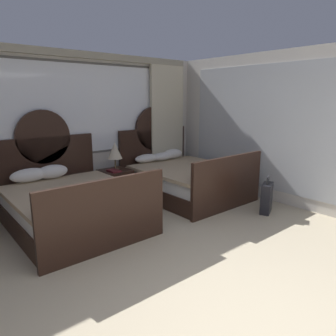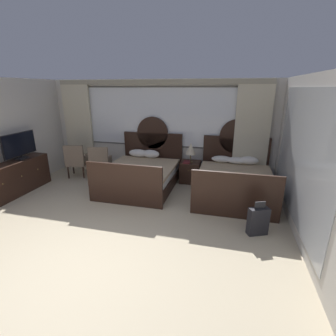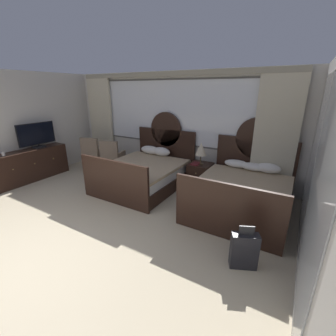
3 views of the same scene
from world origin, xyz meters
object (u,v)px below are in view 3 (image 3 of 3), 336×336
(armchair_by_window_left, at_px, (112,155))
(armchair_by_window_centre, at_px, (93,152))
(bed_near_window, at_px, (145,172))
(cup_on_dresser, at_px, (3,154))
(book_on_nightstand, at_px, (196,164))
(nightstand_between_beds, at_px, (200,175))
(table_lamp_on_nightstand, at_px, (201,149))
(dresser_minibar, at_px, (30,165))
(bed_near_mirror, at_px, (242,192))
(tv_flatscreen, at_px, (37,135))
(suitcase_on_floor, at_px, (244,250))

(armchair_by_window_left, relative_size, armchair_by_window_centre, 1.00)
(bed_near_window, xyz_separation_m, cup_on_dresser, (-2.76, -1.75, 0.50))
(book_on_nightstand, xyz_separation_m, armchair_by_window_left, (-2.39, -0.31, -0.06))
(bed_near_window, distance_m, armchair_by_window_centre, 2.09)
(nightstand_between_beds, xyz_separation_m, cup_on_dresser, (-3.92, -2.42, 0.56))
(table_lamp_on_nightstand, relative_size, book_on_nightstand, 2.02)
(armchair_by_window_left, bearing_deg, dresser_minibar, -135.83)
(bed_near_mirror, distance_m, tv_flatscreen, 5.24)
(armchair_by_window_left, bearing_deg, tv_flatscreen, -142.06)
(dresser_minibar, distance_m, tv_flatscreen, 0.80)
(bed_near_window, height_order, bed_near_mirror, same)
(bed_near_window, bearing_deg, book_on_nightstand, 27.58)
(nightstand_between_beds, bearing_deg, bed_near_mirror, -29.73)
(bed_near_mirror, height_order, table_lamp_on_nightstand, bed_near_mirror)
(bed_near_window, distance_m, book_on_nightstand, 1.24)
(bed_near_mirror, bearing_deg, tv_flatscreen, -170.06)
(cup_on_dresser, height_order, suitcase_on_floor, cup_on_dresser)
(table_lamp_on_nightstand, xyz_separation_m, armchair_by_window_left, (-2.48, -0.39, -0.41))
(tv_flatscreen, xyz_separation_m, suitcase_on_floor, (5.51, -0.70, -0.88))
(bed_near_mirror, distance_m, dresser_minibar, 5.27)
(cup_on_dresser, bearing_deg, nightstand_between_beds, 31.72)
(bed_near_window, xyz_separation_m, tv_flatscreen, (-2.78, -0.89, 0.79))
(book_on_nightstand, height_order, dresser_minibar, dresser_minibar)
(armchair_by_window_left, bearing_deg, armchair_by_window_centre, 179.96)
(dresser_minibar, bearing_deg, tv_flatscreen, 85.40)
(table_lamp_on_nightstand, distance_m, cup_on_dresser, 4.60)
(dresser_minibar, relative_size, armchair_by_window_centre, 1.97)
(suitcase_on_floor, bearing_deg, armchair_by_window_centre, 159.01)
(tv_flatscreen, bearing_deg, bed_near_mirror, 9.94)
(book_on_nightstand, distance_m, armchair_by_window_left, 2.41)
(armchair_by_window_left, distance_m, armchair_by_window_centre, 0.76)
(table_lamp_on_nightstand, distance_m, dresser_minibar, 4.41)
(bed_near_mirror, bearing_deg, suitcase_on_floor, -75.68)
(bed_near_mirror, distance_m, nightstand_between_beds, 1.34)
(table_lamp_on_nightstand, height_order, armchair_by_window_left, table_lamp_on_nightstand)
(nightstand_between_beds, height_order, book_on_nightstand, book_on_nightstand)
(nightstand_between_beds, bearing_deg, dresser_minibar, -154.85)
(tv_flatscreen, distance_m, armchair_by_window_left, 1.96)
(bed_near_window, relative_size, suitcase_on_floor, 3.40)
(tv_flatscreen, distance_m, cup_on_dresser, 0.92)
(tv_flatscreen, bearing_deg, bed_near_window, 17.72)
(book_on_nightstand, xyz_separation_m, dresser_minibar, (-3.88, -1.76, -0.18))
(cup_on_dresser, bearing_deg, dresser_minibar, 94.49)
(book_on_nightstand, xyz_separation_m, cup_on_dresser, (-3.84, -2.32, 0.26))
(armchair_by_window_left, xyz_separation_m, armchair_by_window_centre, (-0.76, 0.00, 0.00))
(dresser_minibar, bearing_deg, suitcase_on_floor, -4.06)
(dresser_minibar, xyz_separation_m, suitcase_on_floor, (5.53, -0.39, -0.15))
(bed_near_mirror, relative_size, table_lamp_on_nightstand, 4.06)
(armchair_by_window_left, distance_m, suitcase_on_floor, 4.45)
(bed_near_mirror, bearing_deg, book_on_nightstand, 155.80)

